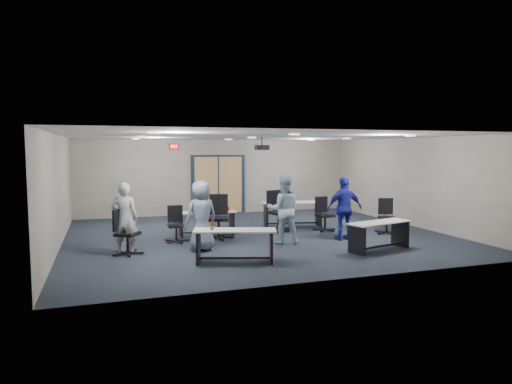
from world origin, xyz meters
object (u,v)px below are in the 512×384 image
object	(u,v)px
chair_back_c	(279,211)
person_lightblue	(284,209)
person_gray	(125,218)
table_front_left	(235,240)
person_plaid	(201,216)
chair_loose_left	(127,232)
chair_back_b	(219,217)
table_back_left	(207,219)
person_navy	(344,208)
chair_back_d	(325,214)
table_front_right	(379,231)
chair_loose_right	(387,216)
table_back_right	(292,210)
chair_back_a	(176,224)

from	to	relation	value
chair_back_c	person_lightblue	size ratio (longest dim) A/B	0.68
person_gray	table_front_left	bearing A→B (deg)	160.67
chair_back_c	person_plaid	size ratio (longest dim) A/B	0.71
chair_loose_left	chair_back_b	bearing A→B (deg)	-32.45
table_back_left	person_lightblue	distance (m)	2.36
person_navy	chair_back_c	bearing A→B (deg)	-52.87
chair_back_d	person_gray	bearing A→B (deg)	-175.69
table_front_right	chair_back_d	bearing A→B (deg)	75.76
chair_loose_left	person_gray	world-z (taller)	person_gray
table_front_right	chair_loose_right	world-z (taller)	chair_loose_right
person_gray	person_navy	distance (m)	5.49
table_back_right	chair_loose_left	xyz separation A→B (m)	(-4.97, -2.29, -0.00)
chair_back_d	person_lightblue	bearing A→B (deg)	-152.89
chair_loose_left	person_gray	size ratio (longest dim) A/B	0.63
table_front_right	chair_back_d	world-z (taller)	chair_back_d
chair_back_a	chair_loose_left	world-z (taller)	chair_loose_left
person_plaid	person_lightblue	world-z (taller)	person_lightblue
table_front_right	chair_back_a	bearing A→B (deg)	135.67
chair_back_b	person_navy	distance (m)	3.29
table_front_left	table_back_right	bearing A→B (deg)	69.97
table_front_right	person_plaid	size ratio (longest dim) A/B	1.06
table_front_left	person_gray	xyz separation A→B (m)	(-2.12, 1.54, 0.33)
chair_back_a	chair_back_d	xyz separation A→B (m)	(4.31, 0.23, 0.03)
person_gray	table_back_left	bearing A→B (deg)	-126.93
table_front_left	table_front_right	bearing A→B (deg)	18.36
chair_back_a	chair_back_b	world-z (taller)	chair_back_b
person_navy	table_back_left	bearing A→B (deg)	-25.25
table_back_left	table_back_right	xyz separation A→B (m)	(2.78, 0.54, 0.07)
person_plaid	table_front_left	bearing A→B (deg)	91.51
chair_back_c	chair_loose_left	distance (m)	4.61
chair_back_c	person_lightblue	bearing A→B (deg)	-122.79
chair_loose_right	person_plaid	world-z (taller)	person_plaid
chair_back_b	chair_loose_right	xyz separation A→B (m)	(4.64, -0.76, -0.09)
table_front_left	table_front_right	world-z (taller)	table_front_left
person_navy	table_back_right	bearing A→B (deg)	-75.08
table_front_left	chair_back_b	distance (m)	2.59
chair_back_b	chair_back_a	bearing A→B (deg)	-160.70
chair_loose_left	person_gray	bearing A→B (deg)	60.21
table_front_left	table_back_left	distance (m)	3.19
person_gray	person_plaid	world-z (taller)	person_plaid
person_plaid	person_gray	bearing A→B (deg)	-23.82
table_back_right	person_navy	size ratio (longest dim) A/B	1.18
table_front_left	person_lightblue	distance (m)	2.28
table_back_right	chair_loose_left	size ratio (longest dim) A/B	1.89
chair_back_c	person_navy	distance (m)	2.09
table_front_left	chair_back_b	size ratio (longest dim) A/B	1.55
chair_back_c	person_navy	world-z (taller)	person_navy
table_front_right	table_back_right	distance (m)	3.75
table_back_right	chair_back_a	distance (m)	3.93
table_front_left	person_plaid	xyz separation A→B (m)	(-0.42, 1.31, 0.34)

